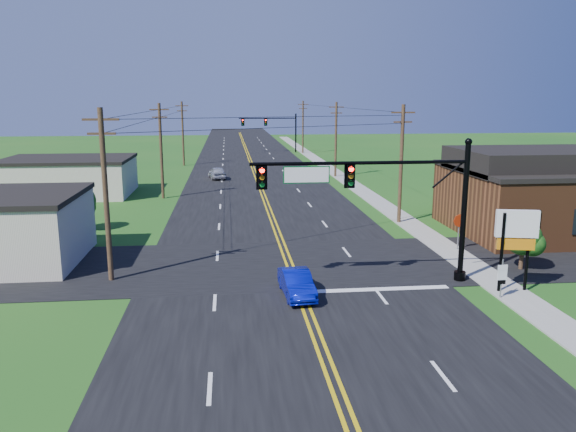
{
  "coord_description": "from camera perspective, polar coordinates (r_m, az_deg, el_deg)",
  "views": [
    {
      "loc": [
        -3.23,
        -19.15,
        9.44
      ],
      "look_at": [
        -0.1,
        10.0,
        3.27
      ],
      "focal_mm": 35.0,
      "sensor_mm": 36.0,
      "label": 1
    }
  ],
  "objects": [
    {
      "name": "utility_pole_right_c",
      "position": [
        98.14,
        1.53,
        9.12
      ],
      "size": [
        1.8,
        0.28,
        9.0
      ],
      "color": "#372519",
      "rests_on": "ground"
    },
    {
      "name": "signal_mast_far",
      "position": [
        99.57,
        -1.72,
        9.06
      ],
      "size": [
        10.98,
        0.6,
        7.48
      ],
      "color": "black",
      "rests_on": "ground"
    },
    {
      "name": "utility_pole_right_a",
      "position": [
        43.43,
        11.43,
        5.41
      ],
      "size": [
        1.8,
        0.28,
        9.0
      ],
      "color": "#372519",
      "rests_on": "ground"
    },
    {
      "name": "cream_bldg_far",
      "position": [
        59.77,
        -21.42,
        3.77
      ],
      "size": [
        12.2,
        9.2,
        3.7
      ],
      "color": "beige",
      "rests_on": "ground"
    },
    {
      "name": "road_cross",
      "position": [
        32.71,
        -0.2,
        -4.85
      ],
      "size": [
        70.0,
        10.0,
        0.04
      ],
      "primitive_type": "cube",
      "color": "black",
      "rests_on": "ground"
    },
    {
      "name": "brick_building",
      "position": [
        44.39,
        25.54,
        1.53
      ],
      "size": [
        14.2,
        11.2,
        4.7
      ],
      "color": "brown",
      "rests_on": "ground"
    },
    {
      "name": "pylon_sign",
      "position": [
        29.48,
        22.19,
        -1.58
      ],
      "size": [
        2.03,
        0.7,
        4.15
      ],
      "rotation": [
        0.0,
        0.0,
        -0.21
      ],
      "color": "black",
      "rests_on": "ground"
    },
    {
      "name": "tree_left",
      "position": [
        43.16,
        -20.49,
        1.42
      ],
      "size": [
        2.4,
        2.4,
        3.37
      ],
      "color": "#372519",
      "rests_on": "ground"
    },
    {
      "name": "tree_right_back",
      "position": [
        49.55,
        16.81,
        3.44
      ],
      "size": [
        3.0,
        3.0,
        4.1
      ],
      "color": "#372519",
      "rests_on": "ground"
    },
    {
      "name": "blue_car",
      "position": [
        27.35,
        0.89,
        -6.93
      ],
      "size": [
        1.58,
        3.85,
        1.24
      ],
      "primitive_type": "imported",
      "rotation": [
        0.0,
        0.0,
        0.07
      ],
      "color": "#07109D",
      "rests_on": "ground"
    },
    {
      "name": "road_main",
      "position": [
        69.87,
        -3.43,
        4.11
      ],
      "size": [
        16.0,
        220.0,
        0.04
      ],
      "primitive_type": "cube",
      "color": "black",
      "rests_on": "ground"
    },
    {
      "name": "route_sign",
      "position": [
        28.66,
        20.91,
        -5.73
      ],
      "size": [
        0.5,
        0.09,
        1.98
      ],
      "rotation": [
        0.0,
        0.0,
        0.06
      ],
      "color": "slate",
      "rests_on": "ground"
    },
    {
      "name": "stop_sign",
      "position": [
        36.76,
        16.99,
        -0.82
      ],
      "size": [
        0.83,
        0.2,
        2.35
      ],
      "rotation": [
        0.0,
        0.0,
        0.19
      ],
      "color": "slate",
      "rests_on": "ground"
    },
    {
      "name": "sidewalk",
      "position": [
        61.45,
        6.87,
        3.0
      ],
      "size": [
        2.0,
        160.0,
        0.08
      ],
      "primitive_type": "cube",
      "color": "gray",
      "rests_on": "ground"
    },
    {
      "name": "distant_car",
      "position": [
        67.42,
        -7.21,
        4.36
      ],
      "size": [
        2.38,
        4.45,
        1.44
      ],
      "primitive_type": "imported",
      "rotation": [
        0.0,
        0.0,
        3.31
      ],
      "color": "#B8B9BD",
      "rests_on": "ground"
    },
    {
      "name": "shrub_corner",
      "position": [
        33.8,
        22.79,
        -2.04
      ],
      "size": [
        2.0,
        2.0,
        2.86
      ],
      "color": "#372519",
      "rests_on": "ground"
    },
    {
      "name": "utility_pole_left_c",
      "position": [
        81.53,
        -10.64,
        8.36
      ],
      "size": [
        1.8,
        0.28,
        9.0
      ],
      "color": "#372519",
      "rests_on": "ground"
    },
    {
      "name": "utility_pole_left_b",
      "position": [
        54.72,
        -12.77,
        6.64
      ],
      "size": [
        1.8,
        0.28,
        9.0
      ],
      "color": "#372519",
      "rests_on": "ground"
    },
    {
      "name": "utility_pole_left_a",
      "position": [
        30.19,
        -18.04,
        2.3
      ],
      "size": [
        1.8,
        0.28,
        9.0
      ],
      "color": "#372519",
      "rests_on": "ground"
    },
    {
      "name": "ground",
      "position": [
        21.6,
        3.2,
        -14.06
      ],
      "size": [
        260.0,
        260.0,
        0.0
      ],
      "primitive_type": "plane",
      "color": "#184F16",
      "rests_on": "ground"
    },
    {
      "name": "utility_pole_right_b",
      "position": [
        68.57,
        4.89,
        7.89
      ],
      "size": [
        1.8,
        0.28,
        9.0
      ],
      "color": "#372519",
      "rests_on": "ground"
    },
    {
      "name": "signal_mast_main",
      "position": [
        28.58,
        9.33,
        2.28
      ],
      "size": [
        11.3,
        0.6,
        7.48
      ],
      "color": "black",
      "rests_on": "ground"
    }
  ]
}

